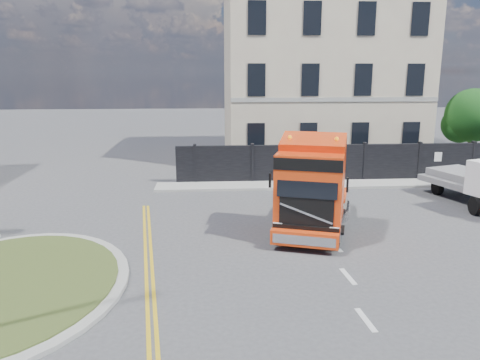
{
  "coord_description": "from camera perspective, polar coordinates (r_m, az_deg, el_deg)",
  "views": [
    {
      "loc": [
        -1.3,
        -15.04,
        5.77
      ],
      "look_at": [
        -0.14,
        1.96,
        1.8
      ],
      "focal_mm": 35.0,
      "sensor_mm": 36.0,
      "label": 1
    }
  ],
  "objects": [
    {
      "name": "georgian_building",
      "position": [
        32.38,
        9.35,
        12.95
      ],
      "size": [
        12.3,
        10.3,
        12.8
      ],
      "color": "beige",
      "rests_on": "ground"
    },
    {
      "name": "pavement_far",
      "position": [
        24.93,
        13.22,
        -0.48
      ],
      "size": [
        20.0,
        1.6,
        0.12
      ],
      "primitive_type": "cube",
      "color": "#979792",
      "rests_on": "ground"
    },
    {
      "name": "ground",
      "position": [
        16.16,
        0.96,
        -7.8
      ],
      "size": [
        120.0,
        120.0,
        0.0
      ],
      "primitive_type": "plane",
      "color": "#424244",
      "rests_on": "ground"
    },
    {
      "name": "tree",
      "position": [
        31.46,
        26.19,
        6.82
      ],
      "size": [
        3.2,
        3.2,
        4.8
      ],
      "color": "#382619",
      "rests_on": "ground"
    },
    {
      "name": "truck",
      "position": [
        16.92,
        8.78,
        -1.38
      ],
      "size": [
        3.94,
        6.28,
        3.53
      ],
      "rotation": [
        0.0,
        0.0,
        -0.32
      ],
      "color": "black",
      "rests_on": "ground"
    },
    {
      "name": "hoarding_fence",
      "position": [
        25.74,
        13.93,
        2.04
      ],
      "size": [
        18.8,
        0.25,
        2.0
      ],
      "color": "black",
      "rests_on": "ground"
    }
  ]
}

